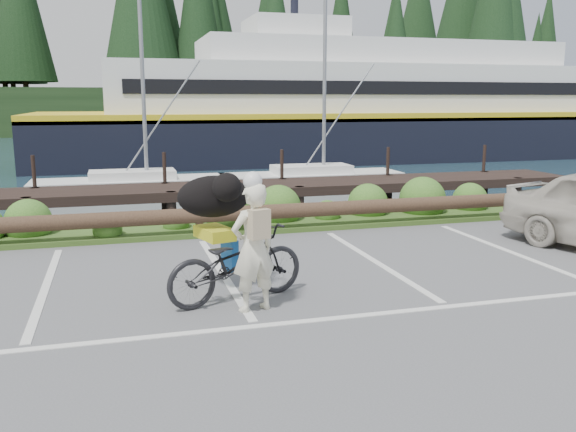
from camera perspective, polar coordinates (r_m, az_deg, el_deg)
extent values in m
plane|color=#535355|center=(7.81, -3.67, -9.27)|extent=(72.00, 72.00, 0.00)
plane|color=#1A323F|center=(55.34, -14.29, 6.46)|extent=(160.00, 160.00, 0.00)
cube|color=#3D5B21|center=(12.84, -8.67, -1.13)|extent=(34.00, 1.60, 0.10)
imported|color=black|center=(8.23, -4.86, -4.41)|extent=(2.12, 1.26, 1.05)
imported|color=#F2EECD|center=(7.75, -3.26, -2.98)|extent=(0.70, 0.56, 1.67)
ellipsoid|color=black|center=(8.62, -6.96, 1.83)|extent=(0.78, 1.13, 0.59)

